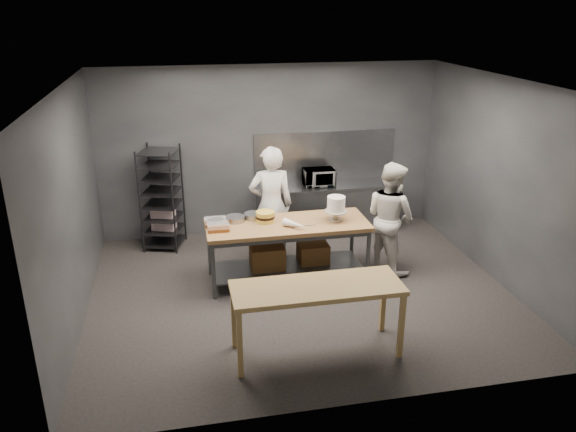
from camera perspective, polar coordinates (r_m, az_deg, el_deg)
The scene contains 16 objects.
ground at distance 8.28m, azimuth 1.28°, elevation -7.73°, with size 6.00×6.00×0.00m, color black.
back_wall at distance 10.03m, azimuth -1.80°, elevation 6.67°, with size 6.00×0.04×3.00m, color #4C4F54.
work_table at distance 8.42m, azimuth -0.09°, elevation -2.86°, with size 2.40×0.90×0.92m.
near_counter at distance 6.59m, azimuth 2.96°, elevation -7.75°, with size 2.00×0.70×0.90m.
back_counter at distance 10.25m, azimuth 4.09°, elevation 0.81°, with size 2.60×0.60×0.90m.
splashback_panel at distance 10.26m, azimuth 3.77°, elevation 6.09°, with size 2.60×0.02×0.90m, color slate.
speed_rack at distance 9.70m, azimuth -12.68°, elevation 1.68°, with size 0.76×0.79×1.75m.
chef_behind at distance 8.88m, azimuth -1.74°, elevation 1.10°, with size 0.70×0.46×1.92m, color silver.
chef_right at distance 8.77m, azimuth 10.34°, elevation -0.12°, with size 0.85×0.66×1.74m, color silver.
microwave at distance 10.01m, azimuth 3.14°, elevation 3.95°, with size 0.54×0.37×0.30m, color black.
frosted_cake_stand at distance 8.31m, azimuth 4.91°, elevation 1.07°, with size 0.34×0.34×0.38m.
layer_cake at distance 8.30m, azimuth -2.33°, elevation -0.07°, with size 0.28×0.28×0.16m.
cake_pans at distance 8.34m, azimuth -5.78°, elevation -0.35°, with size 0.87×0.43×0.07m.
piping_bag at distance 8.05m, azimuth 0.74°, elevation -0.88°, with size 0.12×0.12×0.38m, color white.
offset_spatula at distance 8.15m, azimuth 1.31°, elevation -1.03°, with size 0.36×0.02×0.02m.
pastry_clamshells at distance 8.14m, azimuth -7.25°, elevation -0.84°, with size 0.33×0.42×0.11m.
Camera 1 is at (-1.62, -7.08, 3.98)m, focal length 35.00 mm.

